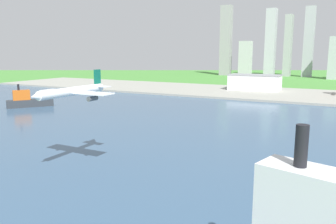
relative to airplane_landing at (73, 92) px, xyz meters
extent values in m
plane|color=#498D3A|center=(18.01, 133.15, -35.73)|extent=(2400.00, 2400.00, 0.00)
cube|color=#385675|center=(18.01, 73.15, -35.66)|extent=(840.00, 360.00, 0.15)
cube|color=#99998D|center=(18.01, 323.15, -34.48)|extent=(840.00, 140.00, 2.50)
cylinder|color=white|center=(0.00, 0.08, 0.12)|extent=(4.02, 36.76, 3.69)
cone|color=white|center=(0.18, -19.76, 0.12)|extent=(3.54, 4.09, 3.50)
cube|color=white|center=(-0.02, 1.92, -0.43)|extent=(35.64, 8.40, 0.50)
cube|color=#0C5947|center=(-0.15, 16.61, 4.18)|extent=(0.54, 4.41, 8.85)
cube|color=white|center=(-0.15, 16.61, 0.86)|extent=(12.84, 4.16, 0.36)
cylinder|color=#4C4F54|center=(9.95, 0.91, -2.46)|extent=(2.08, 5.16, 2.03)
cylinder|color=#4C4F54|center=(-9.97, 0.73, -2.46)|extent=(2.08, 5.16, 2.03)
cube|color=#2D3338|center=(-165.92, 115.02, -31.96)|extent=(30.43, 39.12, 7.25)
cube|color=#BF5919|center=(-170.10, 108.95, -23.64)|extent=(14.10, 16.25, 9.38)
cylinder|color=black|center=(-171.30, 107.22, -16.05)|extent=(1.91, 1.91, 5.80)
cube|color=silver|center=(98.94, -42.14, -15.15)|extent=(21.34, 13.34, 20.65)
cylinder|color=black|center=(96.28, -41.43, -0.78)|extent=(2.43, 2.43, 8.09)
cube|color=white|center=(-5.51, 342.74, -23.46)|extent=(64.89, 32.54, 19.53)
cube|color=gray|center=(-5.51, 342.74, -13.10)|extent=(66.18, 33.19, 1.20)
cube|color=#959397|center=(-148.18, 647.25, 42.10)|extent=(24.19, 18.04, 155.66)
cube|color=#B2B4B6|center=(-99.66, 639.01, 2.53)|extent=(27.52, 15.09, 76.53)
cube|color=#B0AFB9|center=(-53.49, 671.47, 37.43)|extent=(21.12, 23.13, 146.33)
cube|color=#9B9E9F|center=(-17.29, 679.23, 30.47)|extent=(14.69, 26.25, 132.41)
cube|color=#A3A2AE|center=(24.67, 676.84, 37.87)|extent=(19.94, 17.74, 147.19)
cube|color=#A9AEB3|center=(78.29, 632.49, 5.56)|extent=(22.95, 25.62, 82.57)
camera|label=1|loc=(102.80, -106.94, 16.45)|focal=36.06mm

